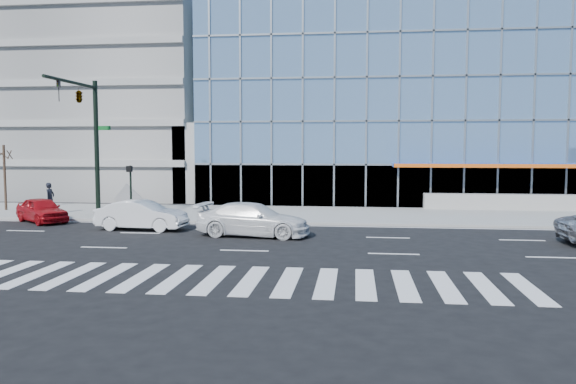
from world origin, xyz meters
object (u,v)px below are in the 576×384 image
Objects in this scene: white_sedan at (142,215)px; pedestrian at (50,198)px; ped_signal_post at (130,183)px; white_suv at (253,220)px; tilted_panel at (128,198)px; street_tree_near at (4,154)px; traffic_signal at (84,113)px; red_sedan at (42,210)px.

pedestrian is at bearing 62.28° from white_sedan.
ped_signal_post is at bearing 33.54° from white_sedan.
white_suv is 4.15× the size of tilted_panel.
pedestrian reaches higher than white_suv.
tilted_panel is (-3.06, 5.53, 0.31)m from white_sedan.
pedestrian is at bearing -22.44° from street_tree_near.
traffic_signal is 2.67× the size of ped_signal_post.
white_suv is (10.68, -4.76, -5.38)m from traffic_signal.
pedestrian is at bearing -167.50° from tilted_panel.
ped_signal_post is at bearing -59.11° from tilted_panel.
pedestrian is (-13.68, 6.04, 0.32)m from white_suv.
ped_signal_post is at bearing 8.52° from traffic_signal.
ped_signal_post is 0.73× the size of red_sedan.
white_suv is 13.06m from red_sedan.
ped_signal_post is 1.58× the size of pedestrian.
red_sedan is at bearing 76.86° from white_sedan.
white_suv is at bearing -23.51° from street_tree_near.
red_sedan is 2.16× the size of pedestrian.
traffic_signal is 12.87m from white_suv.
pedestrian is at bearing 170.66° from ped_signal_post.
street_tree_near is (-7.00, 2.93, -2.39)m from traffic_signal.
street_tree_near is 13.67m from white_sedan.
tilted_panel reaches higher than white_sedan.
ped_signal_post is 2.17m from tilted_panel.
street_tree_near is at bearing 72.91° from white_suv.
pedestrian is (-1.05, 2.71, 0.40)m from red_sedan.
traffic_signal reaches higher than tilted_panel.
white_sedan is at bearing -69.29° from red_sedan.
street_tree_near is 7.35m from red_sedan.
white_sedan is 9.05m from pedestrian.
white_suv is (17.68, -7.69, -3.00)m from street_tree_near.
traffic_signal is 6.15× the size of tilted_panel.
tilted_panel is at bearing -77.12° from pedestrian.
street_tree_near reaches higher than white_sedan.
white_sedan is (11.68, -6.42, -3.02)m from street_tree_near.
white_suv is 1.18× the size of white_sedan.
red_sedan is (-4.45, -1.81, -1.44)m from ped_signal_post.
ped_signal_post is 0.56× the size of white_suv.
pedestrian reaches higher than red_sedan.
white_sedan is at bearing -28.80° from street_tree_near.
ped_signal_post reaches higher than white_sedan.
pedestrian reaches higher than tilted_panel.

